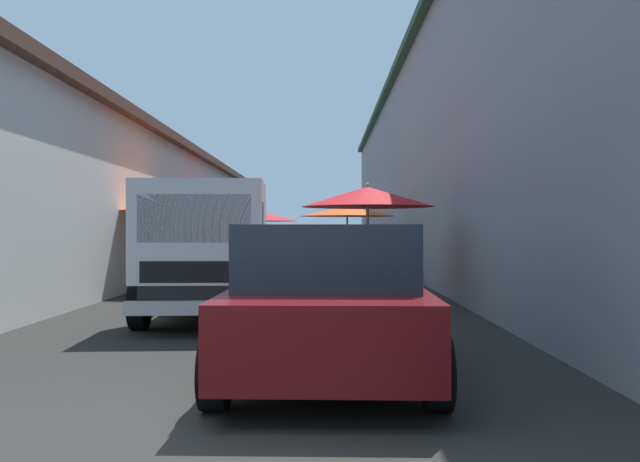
{
  "coord_description": "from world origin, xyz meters",
  "views": [
    {
      "loc": [
        -3.91,
        -0.92,
        1.41
      ],
      "look_at": [
        9.12,
        -0.82,
        1.38
      ],
      "focal_mm": 36.21,
      "sensor_mm": 36.0,
      "label": 1
    }
  ],
  "objects_px": {
    "fruit_stall_far_left": "(258,222)",
    "hatchback_car": "(328,298)",
    "delivery_truck": "(208,254)",
    "plastic_stool": "(352,282)",
    "parked_scooter": "(187,268)",
    "fruit_stall_mid_lane": "(367,210)",
    "fruit_stall_near_right": "(175,214)",
    "fruit_stall_far_right": "(348,219)",
    "vendor_by_crates": "(343,246)"
  },
  "relations": [
    {
      "from": "hatchback_car",
      "to": "plastic_stool",
      "type": "distance_m",
      "value": 7.07
    },
    {
      "from": "hatchback_car",
      "to": "vendor_by_crates",
      "type": "relative_size",
      "value": 2.59
    },
    {
      "from": "delivery_truck",
      "to": "plastic_stool",
      "type": "bearing_deg",
      "value": -33.49
    },
    {
      "from": "fruit_stall_far_left",
      "to": "fruit_stall_near_right",
      "type": "height_order",
      "value": "fruit_stall_near_right"
    },
    {
      "from": "fruit_stall_mid_lane",
      "to": "parked_scooter",
      "type": "relative_size",
      "value": 1.53
    },
    {
      "from": "fruit_stall_far_left",
      "to": "hatchback_car",
      "type": "bearing_deg",
      "value": -171.59
    },
    {
      "from": "hatchback_car",
      "to": "vendor_by_crates",
      "type": "bearing_deg",
      "value": -2.26
    },
    {
      "from": "parked_scooter",
      "to": "vendor_by_crates",
      "type": "bearing_deg",
      "value": -39.31
    },
    {
      "from": "delivery_truck",
      "to": "plastic_stool",
      "type": "xyz_separation_m",
      "value": [
        3.55,
        -2.35,
        -0.71
      ]
    },
    {
      "from": "fruit_stall_far_right",
      "to": "plastic_stool",
      "type": "xyz_separation_m",
      "value": [
        -5.51,
        0.09,
        -1.38
      ]
    },
    {
      "from": "fruit_stall_far_right",
      "to": "parked_scooter",
      "type": "height_order",
      "value": "fruit_stall_far_right"
    },
    {
      "from": "fruit_stall_far_left",
      "to": "parked_scooter",
      "type": "height_order",
      "value": "fruit_stall_far_left"
    },
    {
      "from": "fruit_stall_mid_lane",
      "to": "vendor_by_crates",
      "type": "height_order",
      "value": "fruit_stall_mid_lane"
    },
    {
      "from": "hatchback_car",
      "to": "delivery_truck",
      "type": "height_order",
      "value": "delivery_truck"
    },
    {
      "from": "fruit_stall_far_right",
      "to": "fruit_stall_far_left",
      "type": "relative_size",
      "value": 1.04
    },
    {
      "from": "fruit_stall_far_right",
      "to": "parked_scooter",
      "type": "xyz_separation_m",
      "value": [
        -2.79,
        4.11,
        -1.26
      ]
    },
    {
      "from": "vendor_by_crates",
      "to": "parked_scooter",
      "type": "height_order",
      "value": "vendor_by_crates"
    },
    {
      "from": "fruit_stall_far_left",
      "to": "fruit_stall_near_right",
      "type": "relative_size",
      "value": 0.97
    },
    {
      "from": "fruit_stall_far_left",
      "to": "fruit_stall_mid_lane",
      "type": "distance_m",
      "value": 9.75
    },
    {
      "from": "plastic_stool",
      "to": "vendor_by_crates",
      "type": "bearing_deg",
      "value": -0.28
    },
    {
      "from": "fruit_stall_near_right",
      "to": "plastic_stool",
      "type": "relative_size",
      "value": 6.38
    },
    {
      "from": "fruit_stall_near_right",
      "to": "hatchback_car",
      "type": "distance_m",
      "value": 9.15
    },
    {
      "from": "fruit_stall_near_right",
      "to": "plastic_stool",
      "type": "bearing_deg",
      "value": -108.95
    },
    {
      "from": "parked_scooter",
      "to": "fruit_stall_mid_lane",
      "type": "bearing_deg",
      "value": -131.78
    },
    {
      "from": "fruit_stall_far_right",
      "to": "vendor_by_crates",
      "type": "bearing_deg",
      "value": 1.5
    },
    {
      "from": "fruit_stall_mid_lane",
      "to": "plastic_stool",
      "type": "distance_m",
      "value": 1.83
    },
    {
      "from": "fruit_stall_mid_lane",
      "to": "fruit_stall_far_left",
      "type": "bearing_deg",
      "value": 18.09
    },
    {
      "from": "fruit_stall_far_left",
      "to": "hatchback_car",
      "type": "height_order",
      "value": "fruit_stall_far_left"
    },
    {
      "from": "fruit_stall_near_right",
      "to": "parked_scooter",
      "type": "xyz_separation_m",
      "value": [
        1.35,
        0.02,
        -1.31
      ]
    },
    {
      "from": "delivery_truck",
      "to": "vendor_by_crates",
      "type": "xyz_separation_m",
      "value": [
        11.21,
        -2.38,
        -0.18
      ]
    },
    {
      "from": "fruit_stall_near_right",
      "to": "delivery_truck",
      "type": "bearing_deg",
      "value": -161.5
    },
    {
      "from": "fruit_stall_near_right",
      "to": "vendor_by_crates",
      "type": "height_order",
      "value": "fruit_stall_near_right"
    },
    {
      "from": "fruit_stall_far_right",
      "to": "parked_scooter",
      "type": "bearing_deg",
      "value": 124.17
    },
    {
      "from": "vendor_by_crates",
      "to": "fruit_stall_mid_lane",
      "type": "bearing_deg",
      "value": -178.71
    },
    {
      "from": "fruit_stall_mid_lane",
      "to": "vendor_by_crates",
      "type": "bearing_deg",
      "value": 1.29
    },
    {
      "from": "fruit_stall_near_right",
      "to": "hatchback_car",
      "type": "xyz_separation_m",
      "value": [
        -8.41,
        -3.45,
        -1.02
      ]
    },
    {
      "from": "fruit_stall_mid_lane",
      "to": "delivery_truck",
      "type": "distance_m",
      "value": 3.65
    },
    {
      "from": "delivery_truck",
      "to": "hatchback_car",
      "type": "bearing_deg",
      "value": -152.7
    },
    {
      "from": "fruit_stall_far_left",
      "to": "parked_scooter",
      "type": "relative_size",
      "value": 1.64
    },
    {
      "from": "fruit_stall_far_right",
      "to": "hatchback_car",
      "type": "xyz_separation_m",
      "value": [
        -12.55,
        0.64,
        -0.97
      ]
    },
    {
      "from": "fruit_stall_far_left",
      "to": "hatchback_car",
      "type": "relative_size",
      "value": 0.69
    },
    {
      "from": "fruit_stall_near_right",
      "to": "vendor_by_crates",
      "type": "relative_size",
      "value": 1.83
    },
    {
      "from": "fruit_stall_far_right",
      "to": "delivery_truck",
      "type": "xyz_separation_m",
      "value": [
        -9.05,
        2.44,
        -0.67
      ]
    },
    {
      "from": "fruit_stall_far_right",
      "to": "plastic_stool",
      "type": "relative_size",
      "value": 6.43
    },
    {
      "from": "plastic_stool",
      "to": "fruit_stall_mid_lane",
      "type": "bearing_deg",
      "value": -167.77
    },
    {
      "from": "fruit_stall_near_right",
      "to": "fruit_stall_mid_lane",
      "type": "bearing_deg",
      "value": -120.1
    },
    {
      "from": "fruit_stall_far_left",
      "to": "fruit_stall_near_right",
      "type": "xyz_separation_m",
      "value": [
        -6.82,
        1.2,
        0.08
      ]
    },
    {
      "from": "hatchback_car",
      "to": "parked_scooter",
      "type": "bearing_deg",
      "value": 19.59
    },
    {
      "from": "fruit_stall_far_right",
      "to": "fruit_stall_mid_lane",
      "type": "height_order",
      "value": "fruit_stall_mid_lane"
    },
    {
      "from": "hatchback_car",
      "to": "plastic_stool",
      "type": "height_order",
      "value": "hatchback_car"
    }
  ]
}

